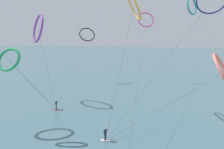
{
  "coord_description": "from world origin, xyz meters",
  "views": [
    {
      "loc": [
        4.34,
        -2.73,
        12.78
      ],
      "look_at": [
        0.0,
        19.71,
        8.06
      ],
      "focal_mm": 30.95,
      "sensor_mm": 36.0,
      "label": 1
    }
  ],
  "objects_px": {
    "kite_emerald": "(9,60)",
    "kite_magenta": "(146,20)",
    "kite_amber": "(134,6)",
    "surfer_crimson": "(56,106)",
    "kite_coral": "(223,72)",
    "kite_navy": "(212,0)",
    "kite_teal": "(192,6)",
    "kite_charcoal": "(87,34)",
    "surfer_ivory": "(105,135)",
    "kite_violet": "(38,28)"
  },
  "relations": [
    {
      "from": "kite_emerald",
      "to": "kite_magenta",
      "type": "relative_size",
      "value": 0.23
    },
    {
      "from": "kite_amber",
      "to": "surfer_crimson",
      "type": "bearing_deg",
      "value": 93.49
    },
    {
      "from": "surfer_crimson",
      "to": "kite_coral",
      "type": "height_order",
      "value": "kite_coral"
    },
    {
      "from": "surfer_crimson",
      "to": "kite_amber",
      "type": "relative_size",
      "value": 0.09
    },
    {
      "from": "kite_navy",
      "to": "kite_teal",
      "type": "bearing_deg",
      "value": -89.69
    },
    {
      "from": "kite_amber",
      "to": "kite_teal",
      "type": "bearing_deg",
      "value": -39.97
    },
    {
      "from": "kite_navy",
      "to": "kite_amber",
      "type": "xyz_separation_m",
      "value": [
        -12.53,
        -3.51,
        -1.09
      ]
    },
    {
      "from": "kite_charcoal",
      "to": "kite_coral",
      "type": "relative_size",
      "value": 1.52
    },
    {
      "from": "surfer_crimson",
      "to": "kite_navy",
      "type": "relative_size",
      "value": 0.08
    },
    {
      "from": "surfer_ivory",
      "to": "kite_navy",
      "type": "bearing_deg",
      "value": -31.91
    },
    {
      "from": "kite_emerald",
      "to": "surfer_ivory",
      "type": "bearing_deg",
      "value": 4.97
    },
    {
      "from": "kite_magenta",
      "to": "kite_coral",
      "type": "bearing_deg",
      "value": -90.48
    },
    {
      "from": "surfer_crimson",
      "to": "kite_violet",
      "type": "height_order",
      "value": "kite_violet"
    },
    {
      "from": "kite_violet",
      "to": "kite_amber",
      "type": "relative_size",
      "value": 0.85
    },
    {
      "from": "kite_charcoal",
      "to": "kite_teal",
      "type": "xyz_separation_m",
      "value": [
        27.91,
        8.6,
        7.69
      ]
    },
    {
      "from": "kite_navy",
      "to": "surfer_crimson",
      "type": "bearing_deg",
      "value": 19.56
    },
    {
      "from": "surfer_crimson",
      "to": "kite_violet",
      "type": "xyz_separation_m",
      "value": [
        -5.75,
        5.55,
        13.13
      ]
    },
    {
      "from": "kite_navy",
      "to": "kite_amber",
      "type": "bearing_deg",
      "value": 19.29
    },
    {
      "from": "kite_teal",
      "to": "kite_emerald",
      "type": "bearing_deg",
      "value": -177.5
    },
    {
      "from": "kite_magenta",
      "to": "kite_amber",
      "type": "distance_m",
      "value": 22.39
    },
    {
      "from": "kite_coral",
      "to": "kite_navy",
      "type": "bearing_deg",
      "value": 16.46
    },
    {
      "from": "surfer_crimson",
      "to": "kite_amber",
      "type": "xyz_separation_m",
      "value": [
        12.63,
        3.67,
        16.51
      ]
    },
    {
      "from": "surfer_crimson",
      "to": "kite_navy",
      "type": "height_order",
      "value": "kite_navy"
    },
    {
      "from": "kite_violet",
      "to": "kite_teal",
      "type": "relative_size",
      "value": 0.33
    },
    {
      "from": "kite_navy",
      "to": "kite_charcoal",
      "type": "bearing_deg",
      "value": -25.55
    },
    {
      "from": "surfer_crimson",
      "to": "kite_magenta",
      "type": "bearing_deg",
      "value": -57.75
    },
    {
      "from": "kite_magenta",
      "to": "kite_violet",
      "type": "bearing_deg",
      "value": -153.34
    },
    {
      "from": "surfer_ivory",
      "to": "kite_violet",
      "type": "bearing_deg",
      "value": 62.11
    },
    {
      "from": "surfer_ivory",
      "to": "kite_amber",
      "type": "bearing_deg",
      "value": 1.73
    },
    {
      "from": "kite_amber",
      "to": "kite_charcoal",
      "type": "bearing_deg",
      "value": 24.68
    },
    {
      "from": "kite_emerald",
      "to": "kite_teal",
      "type": "xyz_separation_m",
      "value": [
        27.99,
        39.0,
        10.73
      ]
    },
    {
      "from": "kite_navy",
      "to": "kite_teal",
      "type": "xyz_separation_m",
      "value": [
        1.37,
        23.44,
        2.11
      ]
    },
    {
      "from": "kite_coral",
      "to": "kite_charcoal",
      "type": "bearing_deg",
      "value": 65.71
    },
    {
      "from": "kite_teal",
      "to": "surfer_ivory",
      "type": "bearing_deg",
      "value": -164.34
    },
    {
      "from": "kite_emerald",
      "to": "kite_magenta",
      "type": "bearing_deg",
      "value": 69.01
    },
    {
      "from": "kite_charcoal",
      "to": "kite_violet",
      "type": "height_order",
      "value": "kite_violet"
    },
    {
      "from": "surfer_ivory",
      "to": "surfer_crimson",
      "type": "xyz_separation_m",
      "value": [
        -10.51,
        8.04,
        0.0
      ]
    },
    {
      "from": "kite_magenta",
      "to": "kite_violet",
      "type": "distance_m",
      "value": 28.62
    },
    {
      "from": "kite_magenta",
      "to": "kite_navy",
      "type": "relative_size",
      "value": 2.35
    },
    {
      "from": "kite_magenta",
      "to": "kite_amber",
      "type": "xyz_separation_m",
      "value": [
        -1.45,
        -22.33,
        0.58
      ]
    },
    {
      "from": "kite_coral",
      "to": "kite_magenta",
      "type": "bearing_deg",
      "value": 39.85
    },
    {
      "from": "kite_teal",
      "to": "kite_amber",
      "type": "bearing_deg",
      "value": -169.11
    },
    {
      "from": "surfer_crimson",
      "to": "kite_coral",
      "type": "xyz_separation_m",
      "value": [
        24.26,
        -3.99,
        7.58
      ]
    },
    {
      "from": "surfer_ivory",
      "to": "kite_magenta",
      "type": "xyz_separation_m",
      "value": [
        3.58,
        34.04,
        15.93
      ]
    },
    {
      "from": "kite_violet",
      "to": "kite_coral",
      "type": "distance_m",
      "value": 31.97
    },
    {
      "from": "kite_navy",
      "to": "kite_teal",
      "type": "distance_m",
      "value": 23.57
    },
    {
      "from": "kite_charcoal",
      "to": "kite_teal",
      "type": "distance_m",
      "value": 30.2
    },
    {
      "from": "kite_emerald",
      "to": "kite_coral",
      "type": "relative_size",
      "value": 0.7
    },
    {
      "from": "surfer_ivory",
      "to": "kite_navy",
      "type": "distance_m",
      "value": 27.51
    },
    {
      "from": "surfer_crimson",
      "to": "kite_coral",
      "type": "relative_size",
      "value": 0.11
    }
  ]
}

